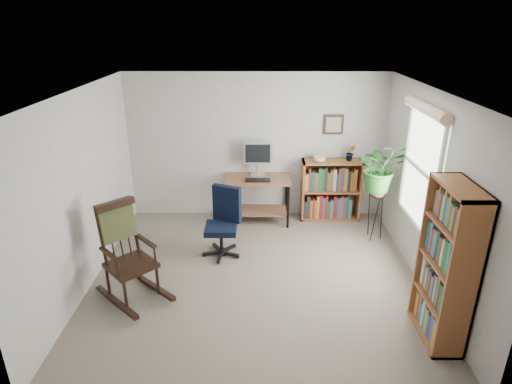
{
  "coord_description": "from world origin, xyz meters",
  "views": [
    {
      "loc": [
        0.03,
        -4.77,
        3.15
      ],
      "look_at": [
        0.0,
        0.4,
        1.05
      ],
      "focal_mm": 30.0,
      "sensor_mm": 36.0,
      "label": 1
    }
  ],
  "objects_px": {
    "desk": "(258,200)",
    "low_bookshelf": "(331,190)",
    "office_chair": "(221,223)",
    "rocking_chair": "(130,253)",
    "tall_bookshelf": "(447,265)"
  },
  "relations": [
    {
      "from": "desk",
      "to": "low_bookshelf",
      "type": "distance_m",
      "value": 1.23
    },
    {
      "from": "office_chair",
      "to": "rocking_chair",
      "type": "height_order",
      "value": "rocking_chair"
    },
    {
      "from": "desk",
      "to": "office_chair",
      "type": "distance_m",
      "value": 1.23
    },
    {
      "from": "desk",
      "to": "low_bookshelf",
      "type": "bearing_deg",
      "value": 5.65
    },
    {
      "from": "rocking_chair",
      "to": "tall_bookshelf",
      "type": "height_order",
      "value": "tall_bookshelf"
    },
    {
      "from": "low_bookshelf",
      "to": "office_chair",
      "type": "bearing_deg",
      "value": -144.46
    },
    {
      "from": "office_chair",
      "to": "tall_bookshelf",
      "type": "height_order",
      "value": "tall_bookshelf"
    },
    {
      "from": "office_chair",
      "to": "low_bookshelf",
      "type": "distance_m",
      "value": 2.12
    },
    {
      "from": "office_chair",
      "to": "low_bookshelf",
      "type": "xyz_separation_m",
      "value": [
        1.73,
        1.23,
        0.01
      ]
    },
    {
      "from": "desk",
      "to": "office_chair",
      "type": "height_order",
      "value": "office_chair"
    },
    {
      "from": "office_chair",
      "to": "tall_bookshelf",
      "type": "xyz_separation_m",
      "value": [
        2.41,
        -1.66,
        0.36
      ]
    },
    {
      "from": "rocking_chair",
      "to": "low_bookshelf",
      "type": "xyz_separation_m",
      "value": [
        2.71,
        2.24,
        -0.1
      ]
    },
    {
      "from": "office_chair",
      "to": "rocking_chair",
      "type": "relative_size",
      "value": 0.82
    },
    {
      "from": "rocking_chair",
      "to": "tall_bookshelf",
      "type": "bearing_deg",
      "value": -54.87
    },
    {
      "from": "tall_bookshelf",
      "to": "low_bookshelf",
      "type": "bearing_deg",
      "value": 103.35
    }
  ]
}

